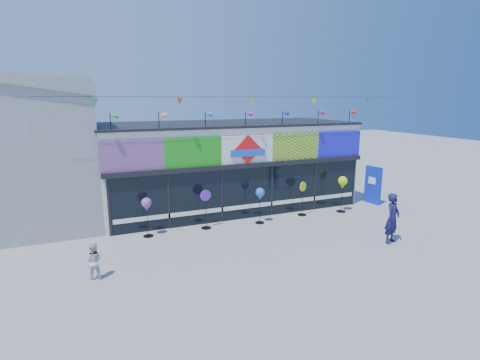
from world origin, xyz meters
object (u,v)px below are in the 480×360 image
spinner_4 (343,183)px  adult_man (392,218)px  child (94,261)px  blue_sign (373,185)px  spinner_1 (206,208)px  spinner_2 (260,195)px  spinner_3 (303,198)px  spinner_0 (147,206)px

spinner_4 → adult_man: adult_man is taller
spinner_4 → adult_man: (-0.73, -3.88, -0.44)m
child → blue_sign: bearing=-149.2°
blue_sign → spinner_4: bearing=-172.9°
spinner_4 → adult_man: 3.97m
spinner_1 → child: size_ratio=1.48×
spinner_4 → child: bearing=-166.3°
blue_sign → spinner_2: (-6.63, -0.61, 0.29)m
spinner_2 → spinner_4: 4.26m
spinner_3 → child: size_ratio=1.43×
spinner_0 → spinner_2: size_ratio=1.00×
blue_sign → spinner_3: blue_sign is taller
blue_sign → spinner_1: size_ratio=1.17×
blue_sign → adult_man: blue_sign is taller
spinner_2 → spinner_3: 2.33m
spinner_4 → child: 11.32m
spinner_0 → spinner_4: spinner_4 is taller
spinner_0 → adult_man: (8.21, -4.11, -0.31)m
spinner_3 → spinner_4: (1.98, -0.26, 0.54)m
spinner_2 → spinner_4: size_ratio=0.91×
spinner_3 → adult_man: size_ratio=0.84×
spinner_3 → adult_man: 4.33m
adult_man → child: size_ratio=1.70×
spinner_3 → child: spinner_3 is taller
spinner_0 → spinner_4: bearing=-1.5°
blue_sign → child: bearing=-173.5°
spinner_0 → spinner_1: 2.39m
spinner_4 → spinner_0: bearing=178.5°
blue_sign → adult_man: size_ratio=1.02×
spinner_2 → adult_man: adult_man is taller
spinner_0 → child: 3.61m
spinner_3 → spinner_4: size_ratio=0.92×
blue_sign → spinner_1: 8.97m
adult_man → child: adult_man is taller
blue_sign → adult_man: 5.46m
spinner_4 → spinner_3: bearing=172.5°
spinner_3 → blue_sign: bearing=4.6°
spinner_4 → child: size_ratio=1.56×
blue_sign → spinner_3: 4.37m
blue_sign → spinner_3: bearing=177.3°
spinner_1 → spinner_2: size_ratio=1.05×
adult_man → child: (-10.24, 1.21, -0.38)m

